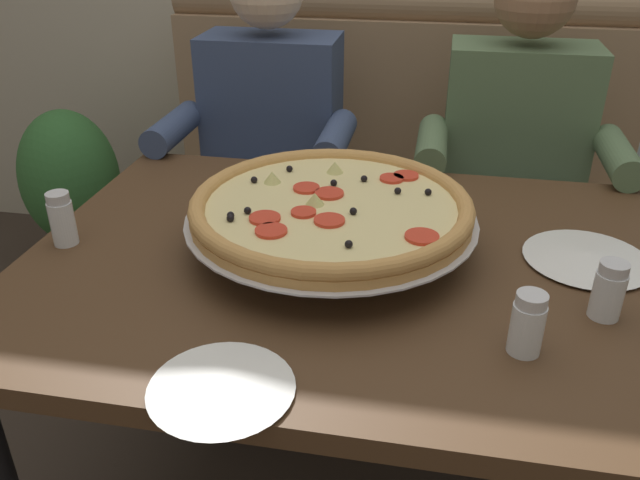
{
  "coord_description": "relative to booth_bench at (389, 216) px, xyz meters",
  "views": [
    {
      "loc": [
        0.14,
        -1.08,
        1.38
      ],
      "look_at": [
        -0.07,
        0.02,
        0.78
      ],
      "focal_mm": 36.46,
      "sensor_mm": 36.0,
      "label": 1
    }
  ],
  "objects": [
    {
      "name": "dining_table",
      "position": [
        0.0,
        -0.94,
        0.27
      ],
      "size": [
        1.27,
        0.93,
        0.76
      ],
      "color": "#4C331E",
      "rests_on": "ground_plane"
    },
    {
      "name": "shaker_oregano",
      "position": [
        0.44,
        -1.05,
        0.4
      ],
      "size": [
        0.05,
        0.05,
        0.1
      ],
      "color": "white",
      "rests_on": "dining_table"
    },
    {
      "name": "plate_near_left",
      "position": [
        -0.13,
        -1.35,
        0.37
      ],
      "size": [
        0.21,
        0.21,
        0.02
      ],
      "color": "white",
      "rests_on": "dining_table"
    },
    {
      "name": "booth_bench",
      "position": [
        0.0,
        0.0,
        0.0
      ],
      "size": [
        1.59,
        0.78,
        1.13
      ],
      "color": "#937556",
      "rests_on": "ground_plane"
    },
    {
      "name": "potted_plant",
      "position": [
        -1.19,
        0.01,
        -0.01
      ],
      "size": [
        0.36,
        0.36,
        0.7
      ],
      "color": "brown",
      "rests_on": "ground_plane"
    },
    {
      "name": "diner_left",
      "position": [
        -0.36,
        -0.27,
        0.31
      ],
      "size": [
        0.54,
        0.64,
        1.27
      ],
      "color": "#2D3342",
      "rests_on": "ground_plane"
    },
    {
      "name": "shaker_parmesan",
      "position": [
        -0.57,
        -0.99,
        0.41
      ],
      "size": [
        0.05,
        0.05,
        0.11
      ],
      "color": "white",
      "rests_on": "dining_table"
    },
    {
      "name": "diner_right",
      "position": [
        0.36,
        -0.27,
        0.31
      ],
      "size": [
        0.54,
        0.64,
        1.27
      ],
      "color": "#2D3342",
      "rests_on": "ground_plane"
    },
    {
      "name": "plate_near_right",
      "position": [
        0.44,
        -0.87,
        0.37
      ],
      "size": [
        0.24,
        0.24,
        0.02
      ],
      "color": "white",
      "rests_on": "dining_table"
    },
    {
      "name": "shaker_pepper_flakes",
      "position": [
        0.3,
        -1.18,
        0.4
      ],
      "size": [
        0.05,
        0.05,
        0.1
      ],
      "color": "white",
      "rests_on": "dining_table"
    },
    {
      "name": "pizza",
      "position": [
        -0.05,
        -0.91,
        0.45
      ],
      "size": [
        0.56,
        0.56,
        0.12
      ],
      "color": "silver",
      "rests_on": "dining_table"
    }
  ]
}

